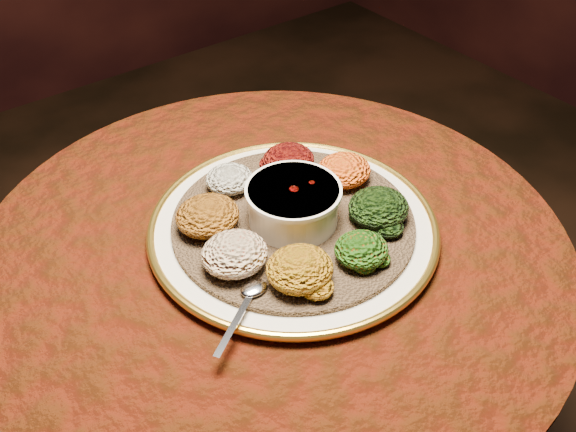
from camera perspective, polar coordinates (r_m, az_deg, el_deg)
table at (r=1.16m, az=-1.23°, el=-8.64°), size 0.96×0.96×0.73m
platter at (r=1.04m, az=0.46°, el=-0.98°), size 0.47×0.47×0.02m
injera at (r=1.03m, az=0.47°, el=-0.53°), size 0.45×0.45×0.01m
stew_bowl at (r=1.00m, az=0.48°, el=1.26°), size 0.15×0.15×0.06m
spoon at (r=0.91m, az=-3.31°, el=-6.91°), size 0.13×0.09×0.01m
portion_ayib at (r=1.08m, az=-5.25°, el=3.30°), size 0.08×0.08×0.04m
portion_kitfo at (r=1.12m, az=0.04°, el=5.04°), size 0.09×0.09×0.04m
portion_tikil at (r=1.10m, az=4.99°, el=4.09°), size 0.09×0.09×0.04m
portion_gomen at (r=1.02m, az=8.05°, el=0.75°), size 0.10×0.09×0.05m
portion_mixveg at (r=0.95m, az=6.53°, el=-2.99°), size 0.08×0.08×0.04m
portion_kik at (r=0.91m, az=1.04°, el=-4.73°), size 0.10×0.09×0.05m
portion_timatim at (r=0.94m, az=-4.77°, el=-3.37°), size 0.10×0.09×0.05m
portion_shiro at (r=1.00m, az=-7.16°, el=0.03°), size 0.10×0.10×0.05m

